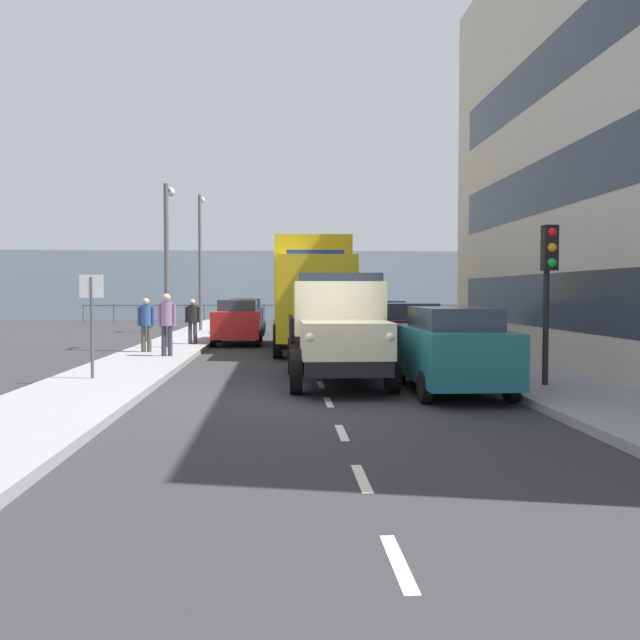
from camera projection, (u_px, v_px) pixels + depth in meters
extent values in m
plane|color=#2D2D30|center=(305.00, 347.00, 24.48)|extent=(80.00, 80.00, 0.00)
cube|color=gray|center=(432.00, 345.00, 24.75)|extent=(2.47, 43.06, 0.15)
cube|color=gray|center=(175.00, 346.00, 24.20)|extent=(2.47, 43.06, 0.15)
cube|color=silver|center=(398.00, 562.00, 5.00)|extent=(0.12, 1.10, 0.01)
cube|color=silver|center=(362.00, 478.00, 7.26)|extent=(0.12, 1.10, 0.01)
cube|color=silver|center=(342.00, 433.00, 9.61)|extent=(0.12, 1.10, 0.01)
cube|color=silver|center=(329.00, 402.00, 12.26)|extent=(0.12, 1.10, 0.01)
cube|color=silver|center=(321.00, 384.00, 14.60)|extent=(0.12, 1.10, 0.01)
cube|color=silver|center=(315.00, 372.00, 16.97)|extent=(0.12, 1.10, 0.01)
cube|color=silver|center=(311.00, 361.00, 19.57)|extent=(0.12, 1.10, 0.01)
cube|color=silver|center=(307.00, 353.00, 22.14)|extent=(0.12, 1.10, 0.01)
cube|color=silver|center=(304.00, 346.00, 24.90)|extent=(0.12, 1.10, 0.01)
cube|color=silver|center=(302.00, 341.00, 27.38)|extent=(0.12, 1.10, 0.01)
cube|color=silver|center=(300.00, 337.00, 30.03)|extent=(0.12, 1.10, 0.01)
cube|color=silver|center=(298.00, 333.00, 32.96)|extent=(0.12, 1.10, 0.01)
cube|color=silver|center=(297.00, 330.00, 35.89)|extent=(0.12, 1.10, 0.01)
cube|color=silver|center=(296.00, 327.00, 38.53)|extent=(0.12, 1.10, 0.01)
cube|color=silver|center=(295.00, 325.00, 40.93)|extent=(0.12, 1.10, 0.01)
cube|color=silver|center=(294.00, 323.00, 43.21)|extent=(0.12, 1.10, 0.01)
cube|color=#2D3847|center=(572.00, 302.00, 15.71)|extent=(0.08, 17.24, 1.40)
cube|color=#2D3847|center=(574.00, 173.00, 15.59)|extent=(0.08, 17.24, 1.40)
cube|color=#2D3847|center=(576.00, 42.00, 15.46)|extent=(0.08, 17.24, 1.40)
cube|color=#8C9EAD|center=(292.00, 285.00, 48.84)|extent=(80.00, 0.80, 5.00)
cylinder|color=#4C5156|center=(496.00, 313.00, 46.15)|extent=(0.08, 0.08, 1.20)
cylinder|color=#4C5156|center=(468.00, 313.00, 46.03)|extent=(0.08, 0.08, 1.20)
cylinder|color=#4C5156|center=(439.00, 313.00, 45.92)|extent=(0.08, 0.08, 1.20)
cylinder|color=#4C5156|center=(410.00, 313.00, 45.80)|extent=(0.08, 0.08, 1.20)
cylinder|color=#4C5156|center=(381.00, 313.00, 45.68)|extent=(0.08, 0.08, 1.20)
cylinder|color=#4C5156|center=(352.00, 313.00, 45.56)|extent=(0.08, 0.08, 1.20)
cylinder|color=#4C5156|center=(323.00, 313.00, 45.44)|extent=(0.08, 0.08, 1.20)
cylinder|color=#4C5156|center=(293.00, 313.00, 45.33)|extent=(0.08, 0.08, 1.20)
cylinder|color=#4C5156|center=(264.00, 313.00, 45.21)|extent=(0.08, 0.08, 1.20)
cylinder|color=#4C5156|center=(234.00, 313.00, 45.09)|extent=(0.08, 0.08, 1.20)
cylinder|color=#4C5156|center=(204.00, 313.00, 44.97)|extent=(0.08, 0.08, 1.20)
cylinder|color=#4C5156|center=(174.00, 313.00, 44.86)|extent=(0.08, 0.08, 1.20)
cylinder|color=#4C5156|center=(144.00, 313.00, 44.74)|extent=(0.08, 0.08, 1.20)
cylinder|color=#4C5156|center=(114.00, 313.00, 44.62)|extent=(0.08, 0.08, 1.20)
cylinder|color=#4C5156|center=(83.00, 313.00, 44.50)|extent=(0.08, 0.08, 1.20)
cube|color=#4C5156|center=(293.00, 305.00, 45.31)|extent=(28.00, 0.08, 0.08)
cube|color=black|center=(337.00, 356.00, 14.98)|extent=(1.64, 5.60, 0.30)
cube|color=beige|center=(345.00, 339.00, 13.11)|extent=(1.72, 1.90, 0.70)
cube|color=silver|center=(350.00, 344.00, 12.22)|extent=(1.16, 0.08, 0.56)
sphere|color=white|center=(390.00, 337.00, 12.26)|extent=(0.20, 0.20, 0.20)
sphere|color=white|center=(310.00, 337.00, 12.17)|extent=(0.20, 0.20, 0.20)
cube|color=beige|center=(339.00, 308.00, 14.60)|extent=(1.93, 1.34, 1.15)
cube|color=#2D3847|center=(339.00, 286.00, 14.58)|extent=(1.78, 1.23, 0.56)
cube|color=#2D2319|center=(333.00, 341.00, 16.31)|extent=(2.10, 2.80, 0.16)
cube|color=black|center=(374.00, 328.00, 16.35)|extent=(0.08, 2.80, 0.56)
cube|color=black|center=(291.00, 328.00, 16.24)|extent=(0.08, 2.80, 0.56)
cylinder|color=black|center=(392.00, 371.00, 13.37)|extent=(0.24, 0.90, 0.90)
cylinder|color=black|center=(296.00, 371.00, 13.25)|extent=(0.24, 0.90, 0.90)
cylinder|color=black|center=(371.00, 355.00, 16.58)|extent=(0.24, 0.90, 0.90)
cylinder|color=black|center=(293.00, 356.00, 16.46)|extent=(0.24, 0.90, 0.90)
cube|color=gold|center=(315.00, 299.00, 20.33)|extent=(2.40, 2.21, 2.60)
cube|color=#2D3847|center=(315.00, 280.00, 20.30)|extent=(2.20, 2.04, 0.80)
cube|color=#1933B2|center=(315.00, 253.00, 20.27)|extent=(1.75, 0.20, 0.16)
cube|color=gold|center=(310.00, 282.00, 24.29)|extent=(2.50, 5.95, 3.00)
cube|color=black|center=(311.00, 330.00, 23.42)|extent=(2.00, 8.07, 0.36)
cylinder|color=black|center=(353.00, 341.00, 20.53)|extent=(0.28, 1.04, 1.04)
cylinder|color=black|center=(278.00, 341.00, 20.40)|extent=(0.28, 1.04, 1.04)
cylinder|color=black|center=(342.00, 334.00, 24.14)|extent=(0.28, 1.04, 1.04)
cylinder|color=black|center=(278.00, 334.00, 24.00)|extent=(0.28, 1.04, 1.04)
cylinder|color=black|center=(337.00, 330.00, 26.26)|extent=(0.28, 1.04, 1.04)
cylinder|color=black|center=(278.00, 330.00, 26.12)|extent=(0.28, 1.04, 1.04)
cube|color=#1E6670|center=(450.00, 353.00, 13.41)|extent=(1.69, 4.14, 1.00)
cube|color=#2D3847|center=(453.00, 318.00, 13.18)|extent=(1.38, 2.28, 0.42)
cylinder|color=black|center=(399.00, 371.00, 14.66)|extent=(0.18, 0.60, 0.60)
cylinder|color=black|center=(471.00, 370.00, 14.76)|extent=(0.18, 0.60, 0.60)
cylinder|color=black|center=(425.00, 387.00, 12.10)|extent=(0.18, 0.60, 0.60)
cylinder|color=black|center=(511.00, 386.00, 12.19)|extent=(0.18, 0.60, 0.60)
cube|color=maroon|center=(403.00, 336.00, 18.61)|extent=(1.82, 3.81, 1.00)
cube|color=#2D3847|center=(404.00, 311.00, 18.38)|extent=(1.50, 2.10, 0.42)
cylinder|color=black|center=(367.00, 350.00, 19.75)|extent=(0.18, 0.60, 0.60)
cylinder|color=black|center=(424.00, 350.00, 19.86)|extent=(0.18, 0.60, 0.60)
cylinder|color=black|center=(378.00, 358.00, 17.40)|extent=(0.18, 0.60, 0.60)
cylinder|color=black|center=(444.00, 358.00, 17.50)|extent=(0.18, 0.60, 0.60)
cube|color=slate|center=(378.00, 327.00, 23.43)|extent=(1.78, 4.29, 1.00)
cube|color=#2D3847|center=(379.00, 307.00, 23.20)|extent=(1.46, 2.36, 0.42)
cylinder|color=black|center=(350.00, 339.00, 24.73)|extent=(0.18, 0.60, 0.60)
cylinder|color=black|center=(395.00, 338.00, 24.83)|extent=(0.18, 0.60, 0.60)
cylinder|color=black|center=(358.00, 344.00, 22.07)|extent=(0.18, 0.60, 0.60)
cylinder|color=black|center=(409.00, 344.00, 22.17)|extent=(0.18, 0.60, 0.60)
cube|color=#B21E1E|center=(238.00, 324.00, 25.86)|extent=(1.74, 4.02, 1.00)
cube|color=#2D3847|center=(238.00, 305.00, 26.02)|extent=(1.42, 2.21, 0.42)
cylinder|color=black|center=(258.00, 339.00, 24.68)|extent=(0.18, 0.60, 0.60)
cylinder|color=black|center=(213.00, 339.00, 24.59)|extent=(0.18, 0.60, 0.60)
cylinder|color=black|center=(260.00, 334.00, 27.17)|extent=(0.18, 0.60, 0.60)
cylinder|color=black|center=(219.00, 335.00, 27.07)|extent=(0.18, 0.60, 0.60)
cube|color=navy|center=(246.00, 318.00, 31.89)|extent=(1.71, 4.08, 1.00)
cube|color=#2D3847|center=(246.00, 303.00, 32.06)|extent=(1.40, 2.24, 0.42)
cylinder|color=black|center=(262.00, 329.00, 30.70)|extent=(0.18, 0.60, 0.60)
cylinder|color=black|center=(227.00, 330.00, 30.60)|extent=(0.18, 0.60, 0.60)
cylinder|color=black|center=(264.00, 327.00, 33.22)|extent=(0.18, 0.60, 0.60)
cylinder|color=black|center=(231.00, 327.00, 33.13)|extent=(0.18, 0.60, 0.60)
cylinder|color=#383342|center=(170.00, 341.00, 19.56)|extent=(0.14, 0.14, 0.89)
cylinder|color=#383342|center=(164.00, 341.00, 19.55)|extent=(0.14, 0.14, 0.89)
cylinder|color=gray|center=(167.00, 314.00, 19.52)|extent=(0.34, 0.34, 0.70)
cylinder|color=gray|center=(174.00, 315.00, 19.54)|extent=(0.09, 0.09, 0.65)
cylinder|color=gray|center=(159.00, 315.00, 19.51)|extent=(0.09, 0.09, 0.65)
sphere|color=tan|center=(167.00, 298.00, 19.50)|extent=(0.24, 0.24, 0.24)
cylinder|color=#4C473D|center=(149.00, 339.00, 20.91)|extent=(0.14, 0.14, 0.81)
cylinder|color=#4C473D|center=(143.00, 339.00, 20.90)|extent=(0.14, 0.14, 0.81)
cylinder|color=#2D4C8C|center=(146.00, 316.00, 20.88)|extent=(0.34, 0.34, 0.65)
cylinder|color=#2D4C8C|center=(153.00, 317.00, 20.89)|extent=(0.09, 0.09, 0.59)
cylinder|color=#2D4C8C|center=(139.00, 317.00, 20.86)|extent=(0.09, 0.09, 0.59)
sphere|color=tan|center=(146.00, 302.00, 20.86)|extent=(0.22, 0.22, 0.22)
cylinder|color=#383342|center=(195.00, 333.00, 24.14)|extent=(0.14, 0.14, 0.78)
cylinder|color=#383342|center=(190.00, 333.00, 24.13)|extent=(0.14, 0.14, 0.78)
cylinder|color=black|center=(192.00, 314.00, 24.11)|extent=(0.34, 0.34, 0.62)
cylinder|color=black|center=(199.00, 315.00, 24.12)|extent=(0.09, 0.09, 0.57)
cylinder|color=black|center=(186.00, 315.00, 24.09)|extent=(0.09, 0.09, 0.57)
sphere|color=tan|center=(192.00, 302.00, 24.09)|extent=(0.21, 0.21, 0.21)
cylinder|color=black|center=(546.00, 306.00, 13.45)|extent=(0.12, 0.12, 3.20)
cube|color=black|center=(550.00, 248.00, 13.26)|extent=(0.28, 0.24, 0.90)
sphere|color=red|center=(552.00, 232.00, 13.13)|extent=(0.18, 0.18, 0.18)
sphere|color=orange|center=(552.00, 248.00, 13.15)|extent=(0.18, 0.18, 0.18)
sphere|color=green|center=(552.00, 263.00, 13.16)|extent=(0.18, 0.18, 0.18)
cylinder|color=#59595B|center=(167.00, 266.00, 22.56)|extent=(0.16, 0.16, 5.52)
cylinder|color=#59595B|center=(168.00, 189.00, 22.90)|extent=(0.10, 0.90, 0.10)
sphere|color=silver|center=(170.00, 192.00, 23.35)|extent=(0.32, 0.32, 0.32)
cylinder|color=#59595B|center=(200.00, 263.00, 32.59)|extent=(0.16, 0.16, 6.61)
cylinder|color=#59595B|center=(201.00, 198.00, 32.90)|extent=(0.10, 0.90, 0.10)
sphere|color=silver|center=(202.00, 200.00, 33.35)|extent=(0.32, 0.32, 0.32)
cylinder|color=#4C4C4C|center=(92.00, 328.00, 14.47)|extent=(0.07, 0.07, 2.20)
cube|color=silver|center=(91.00, 286.00, 14.43)|extent=(0.50, 0.04, 0.50)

